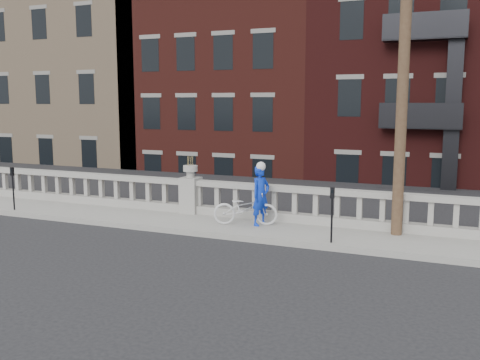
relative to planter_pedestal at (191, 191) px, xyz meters
name	(u,v)px	position (x,y,z in m)	size (l,w,h in m)	color
ground	(114,250)	(0.00, -3.95, -0.83)	(120.00, 120.00, 0.00)	black
sidewalk	(176,221)	(0.00, -0.95, -0.76)	(32.00, 2.20, 0.15)	gray
balustrade	(191,197)	(0.00, 0.00, -0.19)	(28.00, 0.34, 1.03)	gray
planter_pedestal	(191,191)	(0.00, 0.00, 0.00)	(0.55, 0.55, 1.76)	gray
lower_level	(342,116)	(0.56, 19.09, 1.80)	(80.00, 44.00, 20.80)	#605E59
utility_pole	(405,33)	(6.20, -0.35, 4.41)	(1.60, 0.28, 10.00)	#422D1E
parking_meter_b	(13,184)	(-5.38, -1.80, 0.17)	(0.10, 0.09, 1.36)	black
parking_meter_c	(332,209)	(4.83, -1.80, 0.17)	(0.10, 0.09, 1.36)	black
bicycle	(245,208)	(2.17, -0.85, -0.21)	(0.62, 1.79, 0.94)	silver
cyclist	(261,196)	(2.58, -0.74, 0.15)	(0.61, 0.40, 1.67)	#0C2DB8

